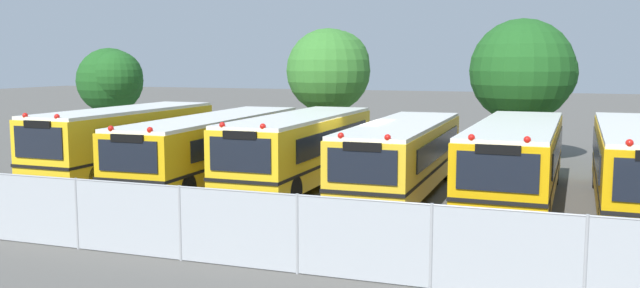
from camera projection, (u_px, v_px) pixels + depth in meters
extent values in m
plane|color=#595651|center=(351.00, 191.00, 23.58)|extent=(160.00, 160.00, 0.00)
cube|color=yellow|center=(126.00, 139.00, 26.54)|extent=(2.60, 9.29, 2.19)
cube|color=white|center=(125.00, 110.00, 26.39)|extent=(2.55, 9.10, 0.12)
cube|color=black|center=(39.00, 182.00, 22.29)|extent=(2.47, 0.21, 0.36)
cube|color=black|center=(38.00, 143.00, 22.18)|extent=(1.99, 0.10, 1.05)
cube|color=black|center=(157.00, 131.00, 26.34)|extent=(0.18, 7.21, 0.79)
cube|color=black|center=(105.00, 129.00, 27.20)|extent=(0.18, 7.21, 0.79)
cube|color=black|center=(127.00, 150.00, 26.59)|extent=(2.62, 9.38, 0.10)
sphere|color=red|center=(57.00, 117.00, 22.00)|extent=(0.18, 0.18, 0.18)
sphere|color=red|center=(25.00, 115.00, 22.47)|extent=(0.18, 0.18, 0.18)
cube|color=black|center=(37.00, 124.00, 22.10)|extent=(1.09, 0.10, 0.24)
cylinder|color=black|center=(95.00, 178.00, 23.28)|extent=(0.30, 1.01, 1.00)
cylinder|color=black|center=(46.00, 174.00, 24.04)|extent=(0.30, 1.01, 1.00)
cylinder|color=black|center=(189.00, 155.00, 28.89)|extent=(0.30, 1.01, 1.00)
cylinder|color=black|center=(147.00, 153.00, 29.65)|extent=(0.30, 1.01, 1.00)
cube|color=yellow|center=(215.00, 145.00, 25.46)|extent=(2.77, 11.37, 1.98)
cube|color=white|center=(215.00, 118.00, 25.33)|extent=(2.72, 11.15, 0.12)
cube|color=black|center=(128.00, 195.00, 20.16)|extent=(2.52, 0.23, 0.36)
cube|color=black|center=(128.00, 156.00, 20.06)|extent=(2.02, 0.12, 0.95)
cube|color=black|center=(249.00, 137.00, 25.32)|extent=(0.28, 8.82, 0.71)
cube|color=black|center=(189.00, 135.00, 26.09)|extent=(0.28, 8.82, 0.71)
cube|color=black|center=(215.00, 156.00, 25.51)|extent=(2.80, 11.49, 0.10)
sphere|color=red|center=(150.00, 130.00, 19.92)|extent=(0.18, 0.18, 0.18)
sphere|color=red|center=(111.00, 128.00, 20.33)|extent=(0.18, 0.18, 0.18)
cube|color=black|center=(127.00, 138.00, 19.99)|extent=(1.11, 0.11, 0.24)
cylinder|color=black|center=(185.00, 189.00, 21.21)|extent=(0.31, 1.01, 1.00)
cylinder|color=black|center=(125.00, 185.00, 21.88)|extent=(0.31, 1.01, 1.00)
cylinder|color=black|center=(280.00, 155.00, 28.86)|extent=(0.31, 1.01, 1.00)
cylinder|color=black|center=(233.00, 153.00, 29.53)|extent=(0.31, 1.01, 1.00)
cube|color=yellow|center=(301.00, 148.00, 24.20)|extent=(2.47, 9.59, 2.11)
cube|color=white|center=(301.00, 117.00, 24.06)|extent=(2.42, 9.39, 0.12)
cube|color=black|center=(240.00, 197.00, 19.78)|extent=(2.46, 0.18, 0.36)
cube|color=black|center=(240.00, 155.00, 19.67)|extent=(1.97, 0.07, 1.02)
cube|color=black|center=(336.00, 139.00, 24.02)|extent=(0.09, 7.46, 0.76)
cube|color=black|center=(273.00, 136.00, 24.85)|extent=(0.09, 7.46, 0.76)
cube|color=black|center=(301.00, 160.00, 24.25)|extent=(2.49, 9.68, 0.10)
sphere|color=red|center=(263.00, 126.00, 19.50)|extent=(0.18, 0.18, 0.18)
sphere|color=red|center=(222.00, 125.00, 19.95)|extent=(0.18, 0.18, 0.18)
cube|color=black|center=(240.00, 135.00, 19.59)|extent=(1.08, 0.09, 0.24)
cylinder|color=black|center=(292.00, 192.00, 20.79)|extent=(0.29, 1.00, 1.00)
cylinder|color=black|center=(231.00, 187.00, 21.51)|extent=(0.29, 1.00, 1.00)
cylinder|color=black|center=(354.00, 163.00, 26.73)|extent=(0.29, 1.00, 1.00)
cylinder|color=black|center=(304.00, 160.00, 27.45)|extent=(0.29, 1.00, 1.00)
cube|color=yellow|center=(403.00, 155.00, 22.93)|extent=(2.43, 10.08, 1.97)
cube|color=white|center=(403.00, 124.00, 22.81)|extent=(2.38, 9.88, 0.12)
cube|color=black|center=(361.00, 209.00, 18.26)|extent=(2.43, 0.17, 0.36)
cube|color=black|center=(362.00, 166.00, 18.16)|extent=(1.96, 0.07, 0.94)
cube|color=black|center=(440.00, 146.00, 22.77)|extent=(0.07, 7.85, 0.71)
cube|color=black|center=(371.00, 143.00, 23.58)|extent=(0.07, 7.85, 0.71)
cube|color=black|center=(402.00, 166.00, 22.98)|extent=(2.45, 10.18, 0.10)
sphere|color=red|center=(388.00, 137.00, 18.01)|extent=(0.18, 0.18, 0.18)
sphere|color=red|center=(341.00, 136.00, 18.44)|extent=(0.18, 0.18, 0.18)
cube|color=black|center=(362.00, 147.00, 18.09)|extent=(1.07, 0.08, 0.24)
cylinder|color=black|center=(411.00, 202.00, 19.29)|extent=(0.28, 1.00, 1.00)
cylinder|color=black|center=(341.00, 197.00, 19.98)|extent=(0.28, 1.00, 1.00)
cylinder|color=black|center=(448.00, 167.00, 25.71)|extent=(0.28, 1.00, 1.00)
cylinder|color=black|center=(394.00, 164.00, 26.41)|extent=(0.28, 1.00, 1.00)
cube|color=#EAA80C|center=(516.00, 158.00, 21.78)|extent=(2.75, 10.60, 2.06)
cube|color=white|center=(517.00, 125.00, 21.65)|extent=(2.70, 10.39, 0.12)
cube|color=black|center=(495.00, 220.00, 16.95)|extent=(2.53, 0.23, 0.36)
cube|color=black|center=(497.00, 172.00, 16.84)|extent=(2.03, 0.11, 0.99)
cube|color=black|center=(558.00, 149.00, 21.57)|extent=(0.25, 8.22, 0.74)
cube|color=black|center=(478.00, 145.00, 22.47)|extent=(0.25, 8.22, 0.74)
cube|color=black|center=(515.00, 171.00, 21.84)|extent=(2.78, 10.71, 0.10)
sphere|color=red|center=(527.00, 140.00, 16.66)|extent=(0.18, 0.18, 0.18)
sphere|color=red|center=(471.00, 137.00, 17.14)|extent=(0.18, 0.18, 0.18)
cube|color=black|center=(498.00, 150.00, 16.77)|extent=(1.12, 0.11, 0.24)
cylinder|color=black|center=(544.00, 213.00, 17.92)|extent=(0.31, 1.01, 1.00)
cylinder|color=black|center=(461.00, 206.00, 18.70)|extent=(0.31, 1.01, 1.00)
cylinder|color=black|center=(555.00, 171.00, 24.71)|extent=(0.31, 1.01, 1.00)
cylinder|color=black|center=(493.00, 168.00, 25.50)|extent=(0.31, 1.01, 1.00)
cube|color=#EAA80C|center=(639.00, 165.00, 20.25)|extent=(2.62, 10.78, 2.12)
cube|color=black|center=(596.00, 150.00, 20.92)|extent=(0.23, 8.37, 0.76)
cube|color=black|center=(638.00, 179.00, 20.30)|extent=(2.64, 10.89, 0.10)
sphere|color=red|center=(630.00, 143.00, 15.50)|extent=(0.18, 0.18, 0.18)
cylinder|color=black|center=(604.00, 220.00, 17.06)|extent=(0.30, 1.01, 1.00)
cylinder|color=black|center=(597.00, 174.00, 24.04)|extent=(0.30, 1.01, 1.00)
cylinder|color=#4C3823|center=(112.00, 124.00, 37.46)|extent=(0.31, 0.31, 2.08)
sphere|color=#1E561E|center=(110.00, 81.00, 37.17)|extent=(3.61, 3.61, 3.61)
sphere|color=#1E561E|center=(117.00, 76.00, 36.51)|extent=(2.76, 2.76, 2.76)
cylinder|color=#4C3823|center=(328.00, 128.00, 33.26)|extent=(0.29, 0.29, 2.50)
sphere|color=#387A2D|center=(328.00, 71.00, 32.92)|extent=(4.12, 4.12, 4.12)
sphere|color=#387A2D|center=(337.00, 63.00, 33.07)|extent=(3.22, 3.22, 3.22)
cylinder|color=#4C3823|center=(520.00, 135.00, 30.60)|extent=(0.28, 0.28, 2.32)
sphere|color=#1E561E|center=(522.00, 71.00, 30.24)|extent=(4.67, 4.67, 4.67)
sphere|color=#1E561E|center=(539.00, 73.00, 30.13)|extent=(3.32, 3.32, 3.32)
cylinder|color=#9EA0A3|center=(77.00, 214.00, 16.15)|extent=(0.07, 0.07, 1.74)
cylinder|color=#9EA0A3|center=(180.00, 223.00, 15.20)|extent=(0.07, 0.07, 1.74)
cylinder|color=#9EA0A3|center=(297.00, 234.00, 14.25)|extent=(0.07, 0.07, 1.74)
cylinder|color=#9EA0A3|center=(431.00, 246.00, 13.29)|extent=(0.07, 0.07, 1.74)
cylinder|color=#9EA0A3|center=(586.00, 261.00, 12.34)|extent=(0.07, 0.07, 1.74)
cube|color=#ADB2B7|center=(237.00, 228.00, 14.72)|extent=(25.60, 0.02, 1.70)
cylinder|color=#9EA0A3|center=(236.00, 191.00, 14.62)|extent=(25.60, 0.04, 0.04)
cone|color=#EA5914|center=(226.00, 235.00, 16.44)|extent=(0.45, 0.45, 0.59)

